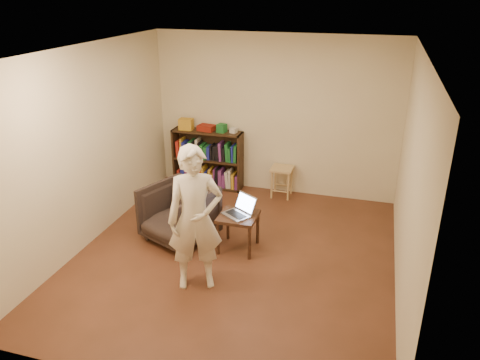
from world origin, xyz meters
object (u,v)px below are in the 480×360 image
(bookshelf, at_px, (208,162))
(laptop, at_px, (240,210))
(side_table, at_px, (238,221))
(person, at_px, (195,219))
(armchair, at_px, (179,213))
(stool, at_px, (282,173))

(bookshelf, distance_m, laptop, 2.17)
(side_table, xyz_separation_m, laptop, (0.01, 0.03, 0.14))
(laptop, relative_size, person, 0.28)
(armchair, relative_size, side_table, 1.72)
(stool, relative_size, side_table, 1.01)
(side_table, distance_m, person, 1.02)
(laptop, bearing_deg, bookshelf, 154.04)
(bookshelf, relative_size, person, 0.70)
(bookshelf, xyz_separation_m, person, (0.87, -2.78, 0.41))
(armchair, relative_size, laptop, 1.81)
(bookshelf, height_order, armchair, bookshelf)
(bookshelf, height_order, laptop, bookshelf)
(armchair, bearing_deg, laptop, 23.10)
(stool, distance_m, laptop, 1.81)
(armchair, distance_m, laptop, 0.88)
(bookshelf, height_order, person, person)
(stool, relative_size, laptop, 1.06)
(side_table, relative_size, laptop, 1.05)
(bookshelf, distance_m, side_table, 2.18)
(bookshelf, bearing_deg, armchair, -82.12)
(stool, relative_size, person, 0.30)
(side_table, distance_m, laptop, 0.14)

